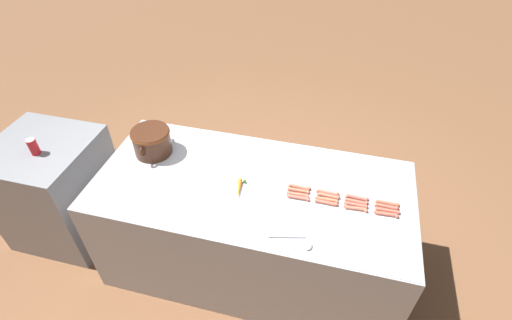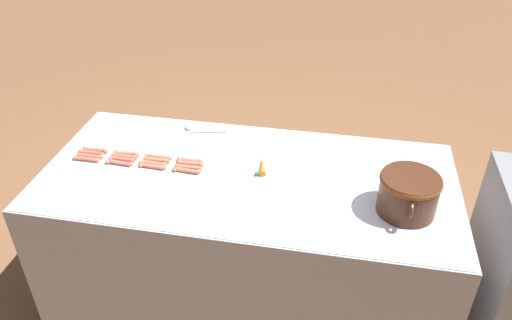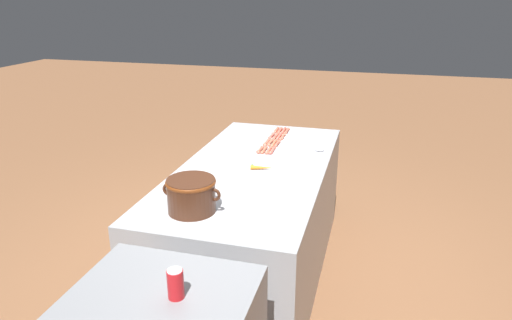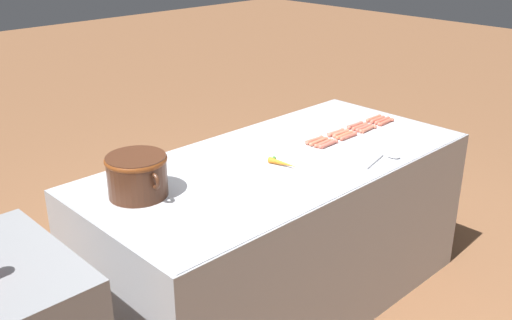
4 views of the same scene
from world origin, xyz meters
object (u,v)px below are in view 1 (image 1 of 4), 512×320
Objects in this scene: hot_dog_7 at (298,194)px; hot_dog_14 at (328,193)px; hot_dog_0 at (386,214)px; serving_spoon at (301,242)px; carrot at (239,188)px; hot_dog_5 at (356,205)px; bean_pot at (152,140)px; hot_dog_2 at (326,203)px; soda_can at (33,147)px; hot_dog_3 at (298,198)px; hot_dog_9 at (356,201)px; hot_dog_8 at (386,206)px; hot_dog_12 at (387,203)px; hot_dog_15 at (299,187)px; hot_dog_11 at (298,190)px; hot_dog_10 at (328,196)px; hot_dog_13 at (357,197)px; back_cabinet at (57,190)px; hot_dog_1 at (356,208)px; hot_dog_4 at (388,211)px; hot_dog_6 at (327,199)px.

hot_dog_14 is (0.07, -0.19, 0.00)m from hot_dog_7.
hot_dog_0 is 0.59m from serving_spoon.
carrot reaches higher than serving_spoon.
bean_pot reaches higher than hot_dog_5.
soda_can reaches higher than hot_dog_2.
hot_dog_9 is at bearing -80.44° from hot_dog_3.
hot_dog_8 is 1.00× the size of hot_dog_12.
hot_dog_15 is 1.92m from soda_can.
hot_dog_14 is (0.09, 0.00, 0.00)m from hot_dog_2.
hot_dog_8 is (0.06, -0.38, 0.00)m from hot_dog_2.
hot_dog_8 is at bearing 170.01° from hot_dog_12.
hot_dog_8 is at bearing -1.58° from hot_dog_0.
hot_dog_5 is 0.38m from hot_dog_7.
carrot is (-0.22, -0.73, -0.09)m from bean_pot.
hot_dog_7 is 0.57× the size of serving_spoon.
hot_dog_5 is 0.77m from carrot.
hot_dog_9 is 0.57× the size of serving_spoon.
soda_can is at bearing 93.84° from hot_dog_11.
hot_dog_3 is 0.57m from hot_dog_12.
bean_pot is (0.14, 1.32, 0.10)m from hot_dog_10.
hot_dog_14 and hot_dog_15 have the same top height.
hot_dog_9 is at bearing 178.29° from hot_dog_13.
back_cabinet is 6.11× the size of hot_dog_1.
serving_spoon is (-0.37, 0.49, -0.00)m from hot_dog_4.
hot_dog_5 is (-0.00, 0.20, 0.00)m from hot_dog_4.
soda_can is at bearing 92.31° from hot_dog_5.
back_cabinet is 1.04m from bean_pot.
serving_spoon is at bearing -114.70° from bean_pot.
hot_dog_15 is at bearing -95.59° from bean_pot.
hot_dog_2 is 0.03m from hot_dog_6.
hot_dog_6 is at bearing -109.53° from hot_dog_15.
hot_dog_8 is at bearing -87.09° from soda_can.
bean_pot is at bearing 85.13° from hot_dog_8.
hot_dog_1 is at bearing -116.76° from hot_dog_14.
soda_can is at bearing 93.96° from hot_dog_13.
hot_dog_0 is at bearing -96.77° from hot_dog_11.
hot_dog_15 is 0.45m from serving_spoon.
hot_dog_15 is at bearing -73.57° from carrot.
hot_dog_10 is at bearing -71.24° from hot_dog_3.
hot_dog_15 is at bearing 70.47° from hot_dog_6.
hot_dog_1 is 1.00× the size of hot_dog_3.
hot_dog_9 is 0.77m from carrot.
hot_dog_12 is (0.06, -0.38, 0.00)m from hot_dog_6.
serving_spoon is (-0.41, -0.08, -0.00)m from hot_dog_11.
hot_dog_7 is at bearing 93.58° from hot_dog_8.
back_cabinet is at bearing 92.22° from hot_dog_14.
hot_dog_1 is 1.00× the size of hot_dog_9.
hot_dog_7 is (0.02, -1.98, 0.44)m from back_cabinet.
hot_dog_4 and hot_dog_15 have the same top height.
bean_pot is at bearing 79.61° from hot_dog_3.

